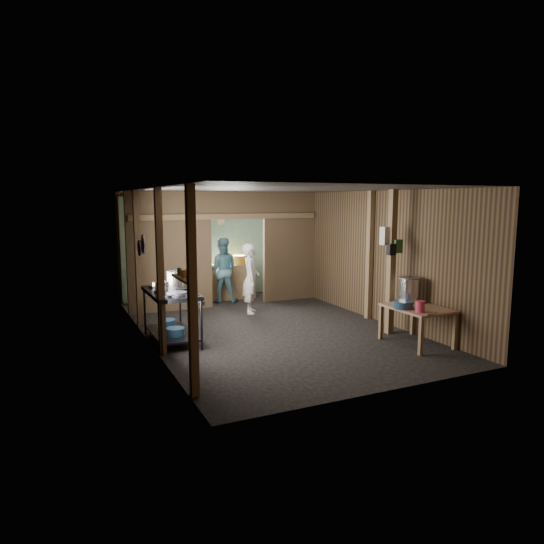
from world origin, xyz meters
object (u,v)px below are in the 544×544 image
pink_bucket (420,306)px  cook (251,278)px  yellow_tub (239,260)px  stock_pot (409,290)px  stove_pot_large (175,279)px  prep_table (417,326)px  gas_range (172,316)px

pink_bucket → cook: (-1.43, 3.62, 0.02)m
yellow_tub → stock_pot: bearing=-72.8°
stove_pot_large → yellow_tub: (2.27, 2.75, -0.06)m
prep_table → stove_pot_large: size_ratio=3.54×
stock_pot → pink_bucket: stock_pot is taller
prep_table → cook: size_ratio=0.72×
prep_table → yellow_tub: (-1.27, 5.00, 0.64)m
stove_pot_large → cook: cook is taller
gas_range → yellow_tub: bearing=52.0°
prep_table → cook: bearing=116.4°
stock_pot → yellow_tub: 4.82m
cook → prep_table: bearing=-130.2°
stove_pot_large → stock_pot: 4.13m
gas_range → stove_pot_large: stove_pot_large is taller
stove_pot_large → yellow_tub: size_ratio=0.81×
yellow_tub → cook: size_ratio=0.25×
pink_bucket → cook: size_ratio=0.12×
stock_pot → pink_bucket: size_ratio=2.53×
stock_pot → cook: (-1.80, 2.92, -0.10)m
stove_pot_large → cook: size_ratio=0.20×
gas_range → prep_table: bearing=-26.9°
prep_table → stock_pot: (0.15, 0.39, 0.53)m
stock_pot → stove_pot_large: bearing=153.3°
prep_table → pink_bucket: (-0.22, -0.30, 0.41)m
gas_range → pink_bucket: 4.13m
prep_table → gas_range: bearing=153.1°
prep_table → pink_bucket: size_ratio=5.97×
prep_table → cook: cook is taller
yellow_tub → prep_table: bearing=-75.7°
gas_range → stock_pot: 4.16m
prep_table → stock_pot: stock_pot is taller
cook → gas_range: bearing=148.2°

